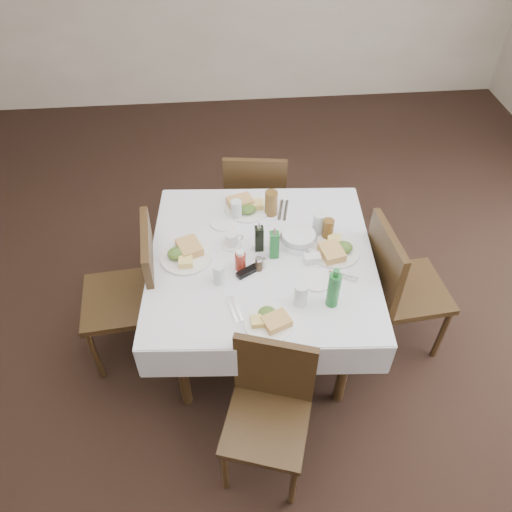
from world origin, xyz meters
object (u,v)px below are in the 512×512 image
at_px(chair_west, 136,288).
at_px(oil_cruet_green, 274,244).
at_px(water_e, 319,223).
at_px(water_s, 301,295).
at_px(oil_cruet_dark, 259,238).
at_px(coffee_mug, 232,240).
at_px(chair_north, 256,197).
at_px(ketchup_bottle, 240,261).
at_px(water_w, 219,274).
at_px(bread_basket, 298,238).
at_px(chair_east, 396,283).
at_px(water_n, 236,209).
at_px(chair_south, 270,403).
at_px(dining_table, 262,267).
at_px(green_bottle, 334,289).

relative_size(chair_west, oil_cruet_green, 4.52).
distance_m(water_e, oil_cruet_green, 0.33).
bearing_deg(chair_west, water_s, -22.87).
height_order(oil_cruet_dark, coffee_mug, oil_cruet_dark).
distance_m(water_e, coffee_mug, 0.51).
xyz_separation_m(chair_north, water_e, (0.30, -0.69, 0.32)).
bearing_deg(ketchup_bottle, coffee_mug, 100.87).
distance_m(water_w, ketchup_bottle, 0.15).
relative_size(chair_north, bread_basket, 4.22).
bearing_deg(water_w, chair_east, 5.67).
distance_m(water_s, oil_cruet_dark, 0.45).
bearing_deg(oil_cruet_green, oil_cruet_dark, 141.36).
bearing_deg(water_w, chair_west, 158.69).
relative_size(chair_west, water_n, 7.89).
bearing_deg(chair_west, oil_cruet_green, -1.64).
relative_size(water_s, oil_cruet_dark, 0.64).
bearing_deg(water_e, oil_cruet_green, -148.75).
xyz_separation_m(water_w, oil_cruet_green, (0.31, 0.17, 0.03)).
bearing_deg(coffee_mug, chair_east, -10.41).
relative_size(chair_south, water_e, 6.10).
bearing_deg(coffee_mug, water_s, -55.27).
xyz_separation_m(oil_cruet_green, coffee_mug, (-0.23, 0.11, -0.05)).
bearing_deg(dining_table, water_n, 108.89).
distance_m(chair_south, water_e, 1.05).
relative_size(water_w, ketchup_bottle, 0.90).
xyz_separation_m(dining_table, water_w, (-0.24, -0.17, 0.14)).
height_order(water_s, water_w, water_s).
xyz_separation_m(chair_west, bread_basket, (0.95, 0.07, 0.25)).
relative_size(chair_north, water_s, 7.00).
height_order(chair_west, oil_cruet_green, oil_cruet_green).
xyz_separation_m(oil_cruet_dark, oil_cruet_green, (0.08, -0.06, 0.00)).
distance_m(water_s, water_e, 0.56).
xyz_separation_m(dining_table, water_e, (0.35, 0.17, 0.15)).
height_order(dining_table, chair_east, chair_east).
distance_m(water_n, ketchup_bottle, 0.43).
height_order(oil_cruet_dark, green_bottle, green_bottle).
relative_size(water_e, ketchup_bottle, 1.09).
bearing_deg(water_e, chair_east, -28.19).
xyz_separation_m(chair_west, water_s, (0.89, -0.38, 0.28)).
relative_size(water_s, green_bottle, 0.53).
height_order(chair_north, water_n, chair_north).
bearing_deg(chair_east, water_e, 151.81).
bearing_deg(bread_basket, ketchup_bottle, -152.96).
bearing_deg(water_e, dining_table, -154.37).
distance_m(ketchup_bottle, coffee_mug, 0.20).
bearing_deg(water_e, green_bottle, -93.20).
bearing_deg(oil_cruet_green, coffee_mug, 154.40).
height_order(chair_north, water_w, chair_north).
xyz_separation_m(water_s, green_bottle, (0.16, -0.02, 0.04)).
height_order(chair_south, bread_basket, chair_south).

